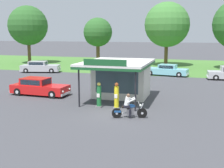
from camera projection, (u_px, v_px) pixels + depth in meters
The scene contains 14 objects.
ground_plane at pixel (115, 114), 19.48m from camera, with size 300.00×300.00×0.00m, color #424247.
grass_verge_strip at pixel (164, 66), 47.82m from camera, with size 120.00×24.00×0.01m, color #477A33.
service_station_kiosk at pixel (121, 76), 24.12m from camera, with size 5.08×6.58×3.58m.
gas_pump_nearside at pixel (99, 96), 21.00m from camera, with size 0.44×0.44×1.84m.
gas_pump_offside at pixel (117, 97), 20.63m from camera, with size 0.44×0.44×1.89m.
motorcycle_with_rider at pixel (129, 108), 18.35m from camera, with size 2.19×0.89×1.58m.
featured_classic_sedan at pixel (39, 87), 25.21m from camera, with size 5.27×2.12×1.49m.
parked_car_back_row_far_right at pixel (124, 66), 41.02m from camera, with size 5.65×2.27×1.61m.
parked_car_back_row_far_left at pixel (166, 70), 36.74m from camera, with size 5.75×2.62×1.41m.
parked_car_back_row_centre_left at pixel (40, 67), 39.78m from camera, with size 5.60×3.09×1.52m.
bystander_strolling_foreground at pixel (135, 71), 33.92m from camera, with size 0.39×0.39×1.76m.
tree_oak_distant_spare at pixel (166, 26), 46.23m from camera, with size 7.19×7.19×10.25m.
tree_oak_far_left at pixel (97, 33), 49.22m from camera, with size 4.89×4.89×7.92m.
tree_oak_right at pixel (28, 26), 50.38m from camera, with size 6.83×6.83×10.03m.
Camera 1 is at (5.13, -18.12, 5.36)m, focal length 46.43 mm.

